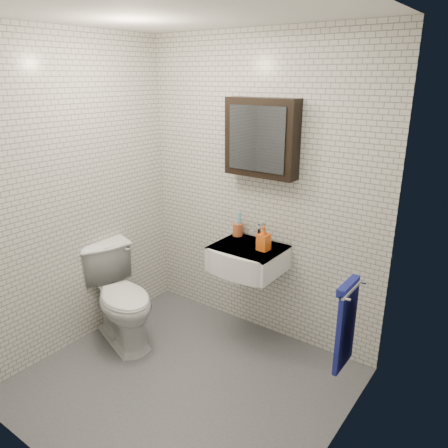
# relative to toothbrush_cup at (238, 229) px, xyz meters

# --- Properties ---
(ground) EXTENTS (2.20, 2.00, 0.01)m
(ground) POSITION_rel_toothbrush_cup_xyz_m (0.16, -0.93, -0.90)
(ground) COLOR #505358
(ground) RESTS_ON ground
(room_shell) EXTENTS (2.22, 2.02, 2.51)m
(room_shell) POSITION_rel_toothbrush_cup_xyz_m (0.16, -0.93, 0.56)
(room_shell) COLOR silver
(room_shell) RESTS_ON ground
(washbasin) EXTENTS (0.55, 0.50, 0.20)m
(washbasin) POSITION_rel_toothbrush_cup_xyz_m (0.21, -0.20, -0.15)
(washbasin) COLOR white
(washbasin) RESTS_ON room_shell
(faucet) EXTENTS (0.06, 0.20, 0.15)m
(faucet) POSITION_rel_toothbrush_cup_xyz_m (0.21, -0.00, 0.01)
(faucet) COLOR silver
(faucet) RESTS_ON washbasin
(mirror_cabinet) EXTENTS (0.60, 0.15, 0.60)m
(mirror_cabinet) POSITION_rel_toothbrush_cup_xyz_m (0.21, -0.01, 0.79)
(mirror_cabinet) COLOR black
(mirror_cabinet) RESTS_ON room_shell
(towel_rail) EXTENTS (0.09, 0.30, 0.58)m
(towel_rail) POSITION_rel_toothbrush_cup_xyz_m (1.21, -0.58, -0.18)
(towel_rail) COLOR silver
(towel_rail) RESTS_ON room_shell
(toothbrush_cup) EXTENTS (0.11, 0.11, 0.24)m
(toothbrush_cup) POSITION_rel_toothbrush_cup_xyz_m (0.00, 0.00, 0.00)
(toothbrush_cup) COLOR #BA572E
(toothbrush_cup) RESTS_ON washbasin
(soap_bottle) EXTENTS (0.09, 0.10, 0.20)m
(soap_bottle) POSITION_rel_toothbrush_cup_xyz_m (0.35, -0.15, 0.04)
(soap_bottle) COLOR #FF5D1A
(soap_bottle) RESTS_ON washbasin
(toilet) EXTENTS (0.89, 0.68, 0.81)m
(toilet) POSITION_rel_toothbrush_cup_xyz_m (-0.64, -0.79, -0.51)
(toilet) COLOR white
(toilet) RESTS_ON ground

